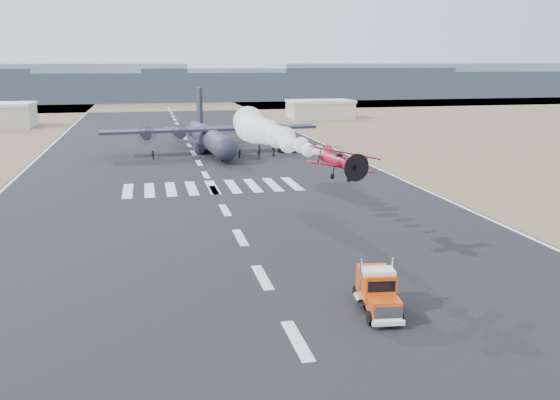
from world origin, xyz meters
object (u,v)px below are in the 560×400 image
object	(u,v)px
support_vehicle	(289,149)
crew_h	(228,154)
semi_truck	(377,290)
crew_g	(232,153)
hangar_right	(320,109)
crew_c	(199,153)
crew_f	(153,155)
crew_d	(259,154)
crew_b	(240,154)
transport_aircraft	(210,136)
crew_a	(259,149)
crew_e	(273,152)
aerobatic_biplane	(341,161)

from	to	relation	value
support_vehicle	crew_h	world-z (taller)	crew_h
semi_truck	crew_g	xyz separation A→B (m)	(-0.35, 72.39, -0.65)
hangar_right	semi_truck	world-z (taller)	hangar_right
crew_c	crew_g	xyz separation A→B (m)	(5.87, -2.10, 0.00)
support_vehicle	crew_f	world-z (taller)	crew_f
crew_d	crew_b	bearing A→B (deg)	158.07
crew_d	crew_g	size ratio (longest dim) A/B	0.91
crew_d	crew_h	distance (m)	5.83
transport_aircraft	crew_h	size ratio (longest dim) A/B	22.73
crew_d	crew_a	bearing A→B (deg)	78.34
crew_d	crew_e	distance (m)	4.07
crew_g	support_vehicle	bearing A→B (deg)	-71.66
crew_f	crew_d	bearing A→B (deg)	62.78
crew_b	crew_g	bearing A→B (deg)	78.72
hangar_right	crew_a	distance (m)	75.97
crew_d	crew_e	size ratio (longest dim) A/B	1.02
semi_truck	aerobatic_biplane	bearing A→B (deg)	94.76
aerobatic_biplane	crew_h	world-z (taller)	aerobatic_biplane
crew_b	crew_h	world-z (taller)	crew_h
semi_truck	crew_c	size ratio (longest dim) A/B	3.91
hangar_right	crew_f	bearing A→B (deg)	-126.95
crew_f	hangar_right	bearing A→B (deg)	127.13
semi_truck	crew_h	bearing A→B (deg)	98.77
transport_aircraft	crew_g	distance (m)	10.14
crew_c	crew_f	distance (m)	8.71
crew_f	crew_c	bearing A→B (deg)	72.12
crew_a	crew_e	xyz separation A→B (m)	(1.78, -4.95, 0.02)
support_vehicle	crew_d	world-z (taller)	crew_d
support_vehicle	crew_h	distance (m)	14.79
semi_truck	crew_c	world-z (taller)	semi_truck
hangar_right	crew_c	world-z (taller)	hangar_right
transport_aircraft	crew_a	size ratio (longest dim) A/B	25.82
crew_d	support_vehicle	bearing A→B (deg)	41.75
support_vehicle	transport_aircraft	bearing A→B (deg)	83.46
crew_f	crew_e	bearing A→B (deg)	70.27
transport_aircraft	crew_f	bearing A→B (deg)	-152.60
crew_e	crew_h	xyz separation A→B (m)	(-9.13, -2.08, 0.09)
aerobatic_biplane	crew_d	distance (m)	60.92
hangar_right	crew_b	distance (m)	83.49
crew_d	crew_e	xyz separation A→B (m)	(3.30, 2.38, -0.01)
transport_aircraft	crew_e	distance (m)	14.38
aerobatic_biplane	crew_a	world-z (taller)	aerobatic_biplane
hangar_right	crew_b	size ratio (longest dim) A/B	12.35
aerobatic_biplane	crew_c	xyz separation A→B (m)	(-6.79, 63.80, -8.43)
transport_aircraft	crew_c	size ratio (longest dim) A/B	22.73
aerobatic_biplane	crew_d	world-z (taller)	aerobatic_biplane
crew_a	crew_b	size ratio (longest dim) A/B	1.00
transport_aircraft	support_vehicle	distance (m)	16.31
hangar_right	crew_c	distance (m)	85.21
transport_aircraft	crew_h	distance (m)	11.07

